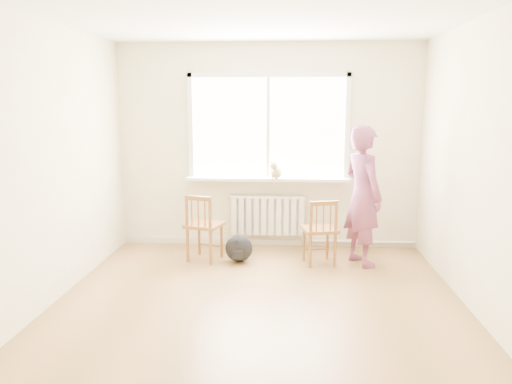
% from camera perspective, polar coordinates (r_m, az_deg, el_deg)
% --- Properties ---
extents(floor, '(4.50, 4.50, 0.00)m').
position_cam_1_polar(floor, '(4.79, 0.13, -13.53)').
color(floor, '#9E6F40').
rests_on(floor, ground).
extents(ceiling, '(4.50, 4.50, 0.00)m').
position_cam_1_polar(ceiling, '(4.46, 0.14, 20.16)').
color(ceiling, white).
rests_on(ceiling, back_wall).
extents(back_wall, '(4.00, 0.01, 2.70)m').
position_cam_1_polar(back_wall, '(6.66, 1.41, 5.22)').
color(back_wall, beige).
rests_on(back_wall, ground).
extents(window, '(2.12, 0.05, 1.42)m').
position_cam_1_polar(window, '(6.62, 1.41, 7.89)').
color(window, white).
rests_on(window, back_wall).
extents(windowsill, '(2.15, 0.22, 0.04)m').
position_cam_1_polar(windowsill, '(6.60, 1.35, 1.50)').
color(windowsill, white).
rests_on(windowsill, back_wall).
extents(radiator, '(1.00, 0.12, 0.55)m').
position_cam_1_polar(radiator, '(6.71, 1.34, -2.62)').
color(radiator, white).
rests_on(radiator, back_wall).
extents(heating_pipe, '(1.40, 0.04, 0.04)m').
position_cam_1_polar(heating_pipe, '(6.89, 11.83, -5.58)').
color(heating_pipe, silver).
rests_on(heating_pipe, back_wall).
extents(baseboard, '(4.00, 0.03, 0.08)m').
position_cam_1_polar(baseboard, '(6.88, 1.36, -5.72)').
color(baseboard, beige).
rests_on(baseboard, ground).
extents(chair_left, '(0.51, 0.49, 0.83)m').
position_cam_1_polar(chair_left, '(6.16, -6.10, -4.04)').
color(chair_left, '#99612C').
rests_on(chair_left, floor).
extents(chair_right, '(0.47, 0.46, 0.80)m').
position_cam_1_polar(chair_right, '(6.02, 7.39, -4.54)').
color(chair_right, '#99612C').
rests_on(chair_right, floor).
extents(person, '(0.64, 0.73, 1.67)m').
position_cam_1_polar(person, '(6.05, 12.11, -0.44)').
color(person, '#BD3F70').
rests_on(person, floor).
extents(cat, '(0.22, 0.37, 0.25)m').
position_cam_1_polar(cat, '(6.50, 2.30, 2.45)').
color(cat, beige).
rests_on(cat, windowsill).
extents(backpack, '(0.35, 0.27, 0.33)m').
position_cam_1_polar(backpack, '(6.15, -1.97, -6.46)').
color(backpack, black).
rests_on(backpack, floor).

